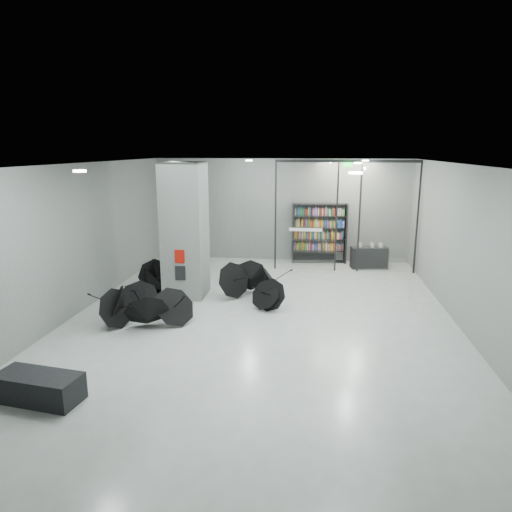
# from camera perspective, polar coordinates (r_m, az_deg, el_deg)

# --- Properties ---
(room) EXTENTS (14.00, 14.02, 4.01)m
(room) POSITION_cam_1_polar(r_m,az_deg,el_deg) (11.35, 0.53, 5.35)
(room) COLOR gray
(room) RESTS_ON ground
(column) EXTENTS (1.20, 1.20, 4.00)m
(column) POSITION_cam_1_polar(r_m,az_deg,el_deg) (13.92, -8.77, 3.13)
(column) COLOR slate
(column) RESTS_ON ground
(fire_cabinet) EXTENTS (0.28, 0.04, 0.38)m
(fire_cabinet) POSITION_cam_1_polar(r_m,az_deg,el_deg) (13.46, -9.39, -0.05)
(fire_cabinet) COLOR #A50A07
(fire_cabinet) RESTS_ON column
(info_panel) EXTENTS (0.30, 0.03, 0.42)m
(info_panel) POSITION_cam_1_polar(r_m,az_deg,el_deg) (13.58, -9.31, -2.10)
(info_panel) COLOR black
(info_panel) RESTS_ON column
(exit_sign) EXTENTS (0.30, 0.06, 0.15)m
(exit_sign) POSITION_cam_1_polar(r_m,az_deg,el_deg) (16.51, 11.26, 10.94)
(exit_sign) COLOR #0CE533
(exit_sign) RESTS_ON room
(glass_partition) EXTENTS (5.06, 0.08, 4.00)m
(glass_partition) POSITION_cam_1_polar(r_m,az_deg,el_deg) (16.84, 10.94, 5.40)
(glass_partition) COLOR silver
(glass_partition) RESTS_ON ground
(bench) EXTENTS (1.61, 0.86, 0.49)m
(bench) POSITION_cam_1_polar(r_m,az_deg,el_deg) (9.35, -25.23, -14.43)
(bench) COLOR black
(bench) RESTS_ON ground
(bookshelf) EXTENTS (2.14, 0.66, 2.32)m
(bookshelf) POSITION_cam_1_polar(r_m,az_deg,el_deg) (18.20, 7.79, 2.82)
(bookshelf) COLOR black
(bookshelf) RESTS_ON ground
(shop_counter) EXTENTS (1.39, 0.70, 0.80)m
(shop_counter) POSITION_cam_1_polar(r_m,az_deg,el_deg) (17.79, 13.76, -0.18)
(shop_counter) COLOR black
(shop_counter) RESTS_ON ground
(umbrella_cluster) EXTENTS (5.31, 4.64, 1.31)m
(umbrella_cluster) POSITION_cam_1_polar(r_m,az_deg,el_deg) (13.34, -8.99, -4.74)
(umbrella_cluster) COLOR black
(umbrella_cluster) RESTS_ON ground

